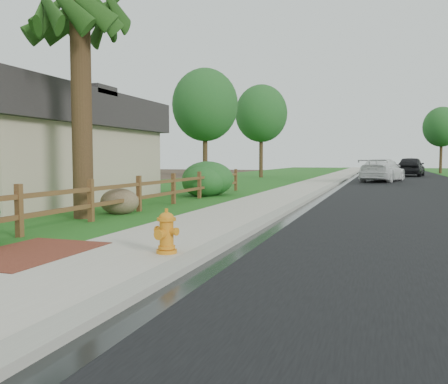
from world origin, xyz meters
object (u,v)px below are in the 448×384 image
(fire_hydrant, at_px, (166,233))
(white_suv, at_px, (382,170))
(ranch_fence, at_px, (158,190))
(palm_tree, at_px, (79,4))
(dark_car_mid, at_px, (411,166))

(fire_hydrant, bearing_deg, white_suv, 83.49)
(ranch_fence, height_order, palm_tree, palm_tree)
(ranch_fence, xyz_separation_m, dark_car_mid, (9.17, 32.89, 0.29))
(fire_hydrant, relative_size, dark_car_mid, 0.14)
(white_suv, bearing_deg, ranch_fence, 86.36)
(ranch_fence, xyz_separation_m, white_suv, (6.70, 21.28, 0.18))
(white_suv, bearing_deg, palm_tree, 86.82)
(palm_tree, distance_m, white_suv, 25.72)
(dark_car_mid, bearing_deg, ranch_fence, 83.25)
(palm_tree, relative_size, dark_car_mid, 1.27)
(white_suv, relative_size, dark_car_mid, 1.04)
(white_suv, distance_m, dark_car_mid, 11.88)
(ranch_fence, bearing_deg, palm_tree, -103.57)
(palm_tree, xyz_separation_m, white_suv, (7.40, 24.18, -4.72))
(palm_tree, bearing_deg, ranch_fence, 76.43)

